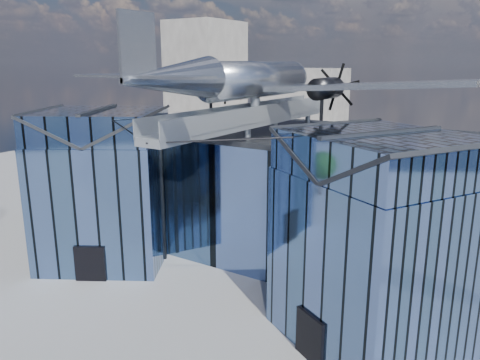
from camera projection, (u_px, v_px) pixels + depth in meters
The scene contains 4 objects.
ground_plane at pixel (225, 285), 32.72m from camera, with size 120.00×120.00×0.00m, color gray.
museum at pixel (267, 191), 36.10m from camera, with size 32.88×24.50×17.60m.
bg_towers at pixel (420, 97), 70.72m from camera, with size 77.00×24.50×26.00m.
tree_side_w at pixel (52, 180), 45.52m from camera, with size 4.88×4.88×5.86m.
Camera 1 is at (17.00, -24.60, 15.24)m, focal length 35.00 mm.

